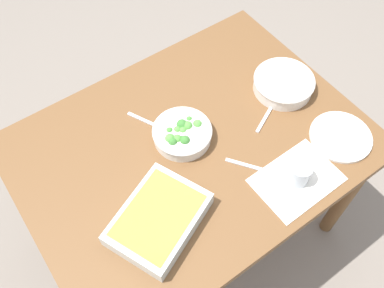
# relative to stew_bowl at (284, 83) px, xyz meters

# --- Properties ---
(ground_plane) EXTENTS (6.00, 6.00, 0.00)m
(ground_plane) POSITION_rel_stew_bowl_xyz_m (0.43, 0.01, -0.77)
(ground_plane) COLOR slate
(dining_table) EXTENTS (1.20, 0.90, 0.74)m
(dining_table) POSITION_rel_stew_bowl_xyz_m (0.43, 0.01, -0.12)
(dining_table) COLOR brown
(dining_table) RESTS_ON ground_plane
(placemat) EXTENTS (0.28, 0.20, 0.00)m
(placemat) POSITION_rel_stew_bowl_xyz_m (0.23, 0.33, -0.03)
(placemat) COLOR silver
(placemat) RESTS_ON dining_table
(stew_bowl) EXTENTS (0.23, 0.23, 0.06)m
(stew_bowl) POSITION_rel_stew_bowl_xyz_m (0.00, 0.00, 0.00)
(stew_bowl) COLOR silver
(stew_bowl) RESTS_ON dining_table
(broccoli_bowl) EXTENTS (0.21, 0.21, 0.07)m
(broccoli_bowl) POSITION_rel_stew_bowl_xyz_m (0.44, -0.03, -0.00)
(broccoli_bowl) COLOR silver
(broccoli_bowl) RESTS_ON dining_table
(baking_dish) EXTENTS (0.36, 0.32, 0.06)m
(baking_dish) POSITION_rel_stew_bowl_xyz_m (0.69, 0.19, 0.00)
(baking_dish) COLOR silver
(baking_dish) RESTS_ON dining_table
(drink_cup) EXTENTS (0.07, 0.07, 0.08)m
(drink_cup) POSITION_rel_stew_bowl_xyz_m (0.23, 0.33, 0.01)
(drink_cup) COLOR #B2BCC6
(drink_cup) RESTS_ON dining_table
(side_plate) EXTENTS (0.22, 0.22, 0.01)m
(side_plate) POSITION_rel_stew_bowl_xyz_m (-0.01, 0.29, -0.03)
(side_plate) COLOR silver
(side_plate) RESTS_ON dining_table
(spoon_by_stew) EXTENTS (0.17, 0.09, 0.01)m
(spoon_by_stew) POSITION_rel_stew_bowl_xyz_m (0.11, 0.05, -0.03)
(spoon_by_stew) COLOR silver
(spoon_by_stew) RESTS_ON dining_table
(spoon_by_broccoli) EXTENTS (0.09, 0.17, 0.01)m
(spoon_by_broccoli) POSITION_rel_stew_bowl_xyz_m (0.50, -0.14, -0.03)
(spoon_by_broccoli) COLOR silver
(spoon_by_broccoli) RESTS_ON dining_table
(spoon_spare) EXTENTS (0.12, 0.15, 0.01)m
(spoon_spare) POSITION_rel_stew_bowl_xyz_m (0.31, 0.22, -0.03)
(spoon_spare) COLOR silver
(spoon_spare) RESTS_ON dining_table
(fork_on_table) EXTENTS (0.13, 0.14, 0.01)m
(fork_on_table) POSITION_rel_stew_bowl_xyz_m (0.41, -0.02, -0.03)
(fork_on_table) COLOR silver
(fork_on_table) RESTS_ON dining_table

